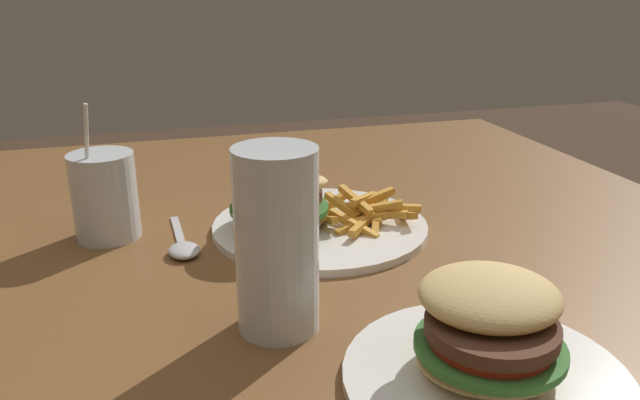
% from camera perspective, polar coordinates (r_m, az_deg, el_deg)
% --- Properties ---
extents(dining_table, '(1.29, 1.37, 0.75)m').
position_cam_1_polar(dining_table, '(0.73, -4.23, -12.92)').
color(dining_table, brown).
rests_on(dining_table, ground_plane).
extents(meal_plate_near, '(0.29, 0.28, 0.10)m').
position_cam_1_polar(meal_plate_near, '(0.81, -1.68, -1.10)').
color(meal_plate_near, white).
rests_on(meal_plate_near, dining_table).
extents(beer_glass, '(0.08, 0.08, 0.18)m').
position_cam_1_polar(beer_glass, '(0.58, -3.95, -4.32)').
color(beer_glass, silver).
rests_on(beer_glass, dining_table).
extents(juice_glass, '(0.08, 0.08, 0.18)m').
position_cam_1_polar(juice_glass, '(0.84, -19.04, 0.01)').
color(juice_glass, silver).
rests_on(juice_glass, dining_table).
extents(spoon, '(0.04, 0.15, 0.01)m').
position_cam_1_polar(spoon, '(0.78, -12.38, -4.31)').
color(spoon, silver).
rests_on(spoon, dining_table).
extents(meal_plate_far, '(0.24, 0.24, 0.09)m').
position_cam_1_polar(meal_plate_far, '(0.54, 15.11, -12.96)').
color(meal_plate_far, white).
rests_on(meal_plate_far, dining_table).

